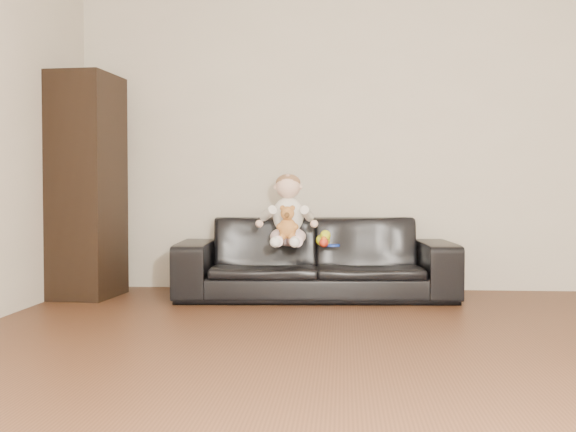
# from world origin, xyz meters

# --- Properties ---
(floor) EXTENTS (5.50, 5.50, 0.00)m
(floor) POSITION_xyz_m (0.00, 0.00, 0.00)
(floor) COLOR #4C2C1A
(floor) RESTS_ON ground
(wall_back) EXTENTS (5.00, 0.00, 5.00)m
(wall_back) POSITION_xyz_m (0.00, 2.75, 1.30)
(wall_back) COLOR beige
(wall_back) RESTS_ON ground
(sofa) EXTENTS (2.08, 0.92, 0.59)m
(sofa) POSITION_xyz_m (-0.57, 2.25, 0.30)
(sofa) COLOR black
(sofa) RESTS_ON floor
(cabinet) EXTENTS (0.46, 0.60, 1.66)m
(cabinet) POSITION_xyz_m (-2.27, 2.17, 0.83)
(cabinet) COLOR black
(cabinet) RESTS_ON floor
(shelf_item) EXTENTS (0.20, 0.26, 0.28)m
(shelf_item) POSITION_xyz_m (-2.25, 2.17, 1.20)
(shelf_item) COLOR silver
(shelf_item) RESTS_ON cabinet
(baby) EXTENTS (0.38, 0.46, 0.53)m
(baby) POSITION_xyz_m (-0.77, 2.14, 0.62)
(baby) COLOR #F7D0D4
(baby) RESTS_ON sofa
(teddy_bear) EXTENTS (0.13, 0.13, 0.23)m
(teddy_bear) POSITION_xyz_m (-0.76, 1.98, 0.57)
(teddy_bear) COLOR #B87334
(teddy_bear) RESTS_ON sofa
(toy_green) EXTENTS (0.15, 0.16, 0.09)m
(toy_green) POSITION_xyz_m (-0.51, 2.17, 0.43)
(toy_green) COLOR #C9D619
(toy_green) RESTS_ON sofa
(toy_rattle) EXTENTS (0.07, 0.07, 0.07)m
(toy_rattle) POSITION_xyz_m (-0.50, 2.05, 0.42)
(toy_rattle) COLOR red
(toy_rattle) RESTS_ON sofa
(toy_blue_disc) EXTENTS (0.13, 0.13, 0.01)m
(toy_blue_disc) POSITION_xyz_m (-0.44, 2.16, 0.40)
(toy_blue_disc) COLOR #1737BF
(toy_blue_disc) RESTS_ON sofa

